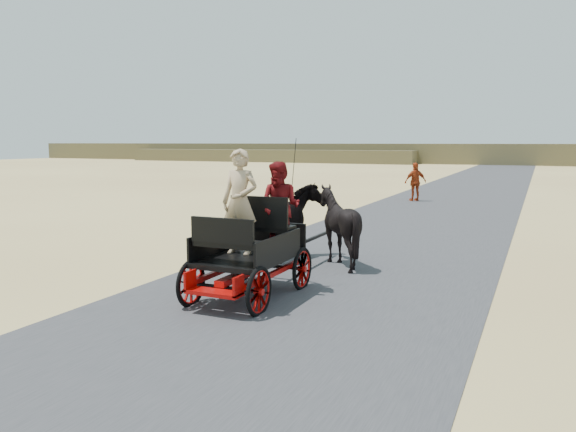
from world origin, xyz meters
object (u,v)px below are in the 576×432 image
at_px(horse_left, 291,223).
at_px(horse_right, 338,226).
at_px(pedestrian, 415,182).
at_px(carriage, 250,276).

height_order(horse_left, horse_right, horse_right).
bearing_deg(pedestrian, horse_right, 56.80).
relative_size(horse_right, pedestrian, 0.98).
xyz_separation_m(carriage, horse_right, (0.55, 3.00, 0.49)).
distance_m(carriage, horse_right, 3.09).
bearing_deg(carriage, horse_left, 100.39).
bearing_deg(horse_right, horse_left, 0.00).
bearing_deg(pedestrian, horse_left, 52.26).
bearing_deg(carriage, horse_right, 79.61).
xyz_separation_m(horse_left, pedestrian, (-0.10, 13.84, 0.02)).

